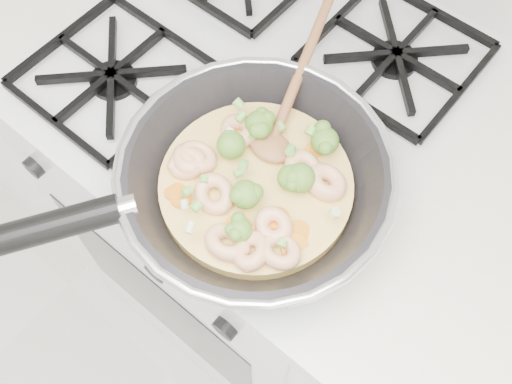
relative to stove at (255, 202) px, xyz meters
The scene contains 3 objects.
stove is the anchor object (origin of this frame).
counter_left 0.80m from the stove, behind, with size 1.00×0.60×0.90m.
skillet 0.55m from the stove, 51.24° to the right, with size 0.38×0.62×0.10m.
Camera 1 is at (0.36, 1.26, 1.60)m, focal length 40.88 mm.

